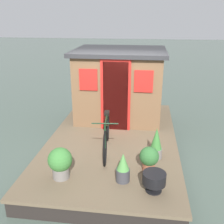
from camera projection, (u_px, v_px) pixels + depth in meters
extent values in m
plane|color=#47564C|center=(113.00, 151.00, 6.37)|extent=(60.00, 60.00, 0.00)
cube|color=brown|center=(113.00, 138.00, 6.25)|extent=(4.97, 2.92, 0.06)
cube|color=black|center=(113.00, 145.00, 6.32)|extent=(4.87, 2.86, 0.31)
cube|color=brown|center=(120.00, 86.00, 7.22)|extent=(1.84, 2.19, 1.76)
cube|color=#28282B|center=(120.00, 51.00, 6.89)|extent=(2.04, 2.39, 0.10)
cube|color=maroon|center=(116.00, 97.00, 6.36)|extent=(0.04, 0.60, 1.70)
cube|color=red|center=(116.00, 95.00, 6.34)|extent=(0.03, 0.72, 1.80)
cube|color=red|center=(144.00, 81.00, 6.14)|extent=(0.03, 0.44, 0.52)
cube|color=red|center=(88.00, 80.00, 6.30)|extent=(0.03, 0.44, 0.52)
torus|color=black|center=(105.00, 148.00, 5.00)|extent=(0.69, 0.10, 0.69)
torus|color=black|center=(108.00, 126.00, 6.00)|extent=(0.69, 0.10, 0.69)
cylinder|color=black|center=(107.00, 125.00, 5.47)|extent=(1.00, 0.13, 0.47)
cylinder|color=black|center=(106.00, 119.00, 5.24)|extent=(0.64, 0.09, 0.06)
cylinder|color=black|center=(107.00, 120.00, 5.77)|extent=(0.37, 0.07, 0.43)
cylinder|color=black|center=(105.00, 137.00, 4.97)|extent=(0.12, 0.05, 0.45)
cube|color=black|center=(107.00, 113.00, 5.53)|extent=(0.21, 0.12, 0.06)
cylinder|color=black|center=(105.00, 124.00, 4.92)|extent=(0.07, 0.50, 0.02)
cylinder|color=slate|center=(156.00, 153.00, 5.31)|extent=(0.25, 0.25, 0.21)
cone|color=#387533|center=(156.00, 138.00, 5.20)|extent=(0.23, 0.23, 0.44)
cylinder|color=slate|center=(61.00, 172.00, 4.67)|extent=(0.29, 0.29, 0.21)
sphere|color=#387533|center=(60.00, 160.00, 4.58)|extent=(0.42, 0.42, 0.42)
cylinder|color=#38383D|center=(123.00, 175.00, 4.57)|extent=(0.24, 0.24, 0.23)
cone|color=#4C8942|center=(123.00, 162.00, 4.47)|extent=(0.22, 0.22, 0.30)
cylinder|color=#935138|center=(149.00, 166.00, 4.89)|extent=(0.23, 0.23, 0.16)
sphere|color=#2D602D|center=(149.00, 156.00, 4.82)|extent=(0.36, 0.36, 0.36)
cylinder|color=black|center=(154.00, 178.00, 4.26)|extent=(0.38, 0.38, 0.19)
cylinder|color=black|center=(154.00, 187.00, 4.32)|extent=(0.04, 0.04, 0.14)
cylinder|color=black|center=(153.00, 190.00, 4.34)|extent=(0.27, 0.27, 0.02)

